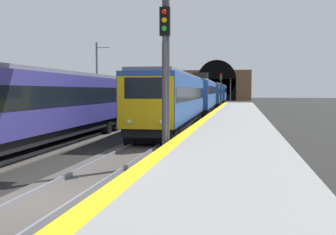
% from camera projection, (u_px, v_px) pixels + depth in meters
% --- Properties ---
extents(ground_plane, '(320.00, 320.00, 0.00)m').
position_uv_depth(ground_plane, '(50.00, 203.00, 10.60)').
color(ground_plane, black).
extents(platform_right, '(112.00, 4.29, 1.02)m').
position_uv_depth(platform_right, '(220.00, 191.00, 9.81)').
color(platform_right, gray).
rests_on(platform_right, ground_plane).
extents(platform_right_edge_strip, '(112.00, 0.50, 0.01)m').
position_uv_depth(platform_right_edge_strip, '(142.00, 167.00, 10.11)').
color(platform_right_edge_strip, yellow).
rests_on(platform_right_edge_strip, platform_right).
extents(track_main_line, '(160.00, 2.95, 0.21)m').
position_uv_depth(track_main_line, '(50.00, 202.00, 10.59)').
color(track_main_line, '#4C4742').
rests_on(track_main_line, ground_plane).
extents(train_main_approaching, '(77.69, 3.30, 4.96)m').
position_uv_depth(train_main_approaching, '(207.00, 94.00, 58.30)').
color(train_main_approaching, '#264C99').
rests_on(train_main_approaching, ground_plane).
extents(train_adjacent_platform, '(42.85, 3.17, 4.78)m').
position_uv_depth(train_adjacent_platform, '(108.00, 99.00, 30.33)').
color(train_adjacent_platform, navy).
rests_on(train_adjacent_platform, ground_plane).
extents(railway_signal_near, '(0.39, 0.38, 5.97)m').
position_uv_depth(railway_signal_near, '(165.00, 72.00, 15.48)').
color(railway_signal_near, '#4C4C54').
rests_on(railway_signal_near, ground_plane).
extents(railway_signal_mid, '(0.39, 0.38, 5.26)m').
position_uv_depth(railway_signal_mid, '(221.00, 88.00, 56.56)').
color(railway_signal_mid, '#38383D').
rests_on(railway_signal_mid, ground_plane).
extents(railway_signal_far, '(0.39, 0.38, 5.94)m').
position_uv_depth(railway_signal_far, '(230.00, 88.00, 103.77)').
color(railway_signal_far, '#4C4C54').
rests_on(railway_signal_far, ground_plane).
extents(overhead_signal_gantry, '(0.70, 9.06, 7.81)m').
position_uv_depth(overhead_signal_gantry, '(56.00, 14.00, 16.24)').
color(overhead_signal_gantry, '#3F3F47').
rests_on(overhead_signal_gantry, ground_plane).
extents(tunnel_portal, '(2.64, 19.77, 11.69)m').
position_uv_depth(tunnel_portal, '(217.00, 85.00, 120.57)').
color(tunnel_portal, brown).
rests_on(tunnel_portal, ground_plane).
extents(catenary_mast_near, '(0.22, 1.72, 8.41)m').
position_uv_depth(catenary_mast_near, '(97.00, 78.00, 47.77)').
color(catenary_mast_near, '#595B60').
rests_on(catenary_mast_near, ground_plane).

